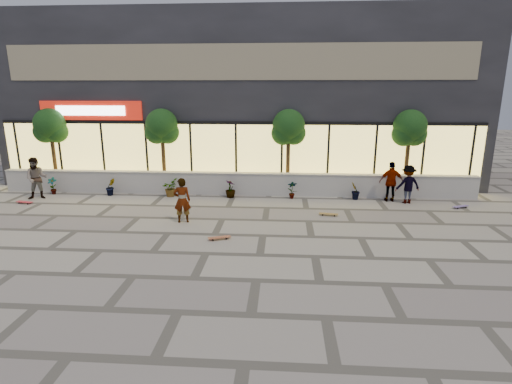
# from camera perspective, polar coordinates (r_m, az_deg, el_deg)

# --- Properties ---
(ground) EXTENTS (80.00, 80.00, 0.00)m
(ground) POSITION_cam_1_polar(r_m,az_deg,el_deg) (12.22, -7.19, -8.72)
(ground) COLOR #A6A18F
(ground) RESTS_ON ground
(planter_wall) EXTENTS (22.00, 0.42, 1.04)m
(planter_wall) POSITION_cam_1_polar(r_m,az_deg,el_deg) (18.65, -3.16, 1.23)
(planter_wall) COLOR beige
(planter_wall) RESTS_ON ground
(retail_building) EXTENTS (24.00, 9.17, 8.50)m
(retail_building) POSITION_cam_1_polar(r_m,az_deg,el_deg) (23.62, -1.62, 13.15)
(retail_building) COLOR black
(retail_building) RESTS_ON ground
(shrub_a) EXTENTS (0.43, 0.29, 0.81)m
(shrub_a) POSITION_cam_1_polar(r_m,az_deg,el_deg) (20.99, -27.06, 0.80)
(shrub_a) COLOR black
(shrub_a) RESTS_ON ground
(shrub_b) EXTENTS (0.57, 0.57, 0.81)m
(shrub_b) POSITION_cam_1_polar(r_m,az_deg,el_deg) (19.69, -20.05, 0.71)
(shrub_b) COLOR black
(shrub_b) RESTS_ON ground
(shrub_c) EXTENTS (0.68, 0.77, 0.81)m
(shrub_c) POSITION_cam_1_polar(r_m,az_deg,el_deg) (18.74, -12.20, 0.60)
(shrub_c) COLOR black
(shrub_c) RESTS_ON ground
(shrub_d) EXTENTS (0.64, 0.64, 0.81)m
(shrub_d) POSITION_cam_1_polar(r_m,az_deg,el_deg) (18.16, -3.68, 0.47)
(shrub_d) COLOR black
(shrub_d) RESTS_ON ground
(shrub_e) EXTENTS (0.46, 0.35, 0.81)m
(shrub_e) POSITION_cam_1_polar(r_m,az_deg,el_deg) (18.01, 5.18, 0.32)
(shrub_e) COLOR black
(shrub_e) RESTS_ON ground
(shrub_f) EXTENTS (0.55, 0.57, 0.81)m
(shrub_f) POSITION_cam_1_polar(r_m,az_deg,el_deg) (18.29, 13.99, 0.16)
(shrub_f) COLOR black
(shrub_f) RESTS_ON ground
(tree_west) EXTENTS (1.60, 1.50, 3.92)m
(tree_west) POSITION_cam_1_polar(r_m,az_deg,el_deg) (21.92, -27.31, 8.16)
(tree_west) COLOR #472F19
(tree_west) RESTS_ON ground
(tree_midwest) EXTENTS (1.60, 1.50, 3.92)m
(tree_midwest) POSITION_cam_1_polar(r_m,az_deg,el_deg) (19.67, -13.30, 8.82)
(tree_midwest) COLOR #472F19
(tree_midwest) RESTS_ON ground
(tree_mideast) EXTENTS (1.60, 1.50, 3.92)m
(tree_mideast) POSITION_cam_1_polar(r_m,az_deg,el_deg) (18.80, 4.68, 8.91)
(tree_mideast) COLOR #472F19
(tree_mideast) RESTS_ON ground
(tree_east) EXTENTS (1.60, 1.50, 3.92)m
(tree_east) POSITION_cam_1_polar(r_m,az_deg,el_deg) (19.65, 21.10, 8.25)
(tree_east) COLOR #472F19
(tree_east) RESTS_ON ground
(skater_center) EXTENTS (0.68, 0.52, 1.68)m
(skater_center) POSITION_cam_1_polar(r_m,az_deg,el_deg) (14.89, -10.51, -1.16)
(skater_center) COLOR white
(skater_center) RESTS_ON ground
(skater_left) EXTENTS (1.10, 0.98, 1.88)m
(skater_left) POSITION_cam_1_polar(r_m,az_deg,el_deg) (20.28, -28.86, 1.72)
(skater_left) COLOR #877D57
(skater_left) RESTS_ON ground
(skater_right_near) EXTENTS (1.03, 0.43, 1.76)m
(skater_right_near) POSITION_cam_1_polar(r_m,az_deg,el_deg) (18.37, 18.77, 1.40)
(skater_right_near) COLOR silver
(skater_right_near) RESTS_ON ground
(skater_right_far) EXTENTS (1.17, 0.81, 1.66)m
(skater_right_far) POSITION_cam_1_polar(r_m,az_deg,el_deg) (18.34, 20.88, 1.03)
(skater_right_far) COLOR maroon
(skater_right_far) RESTS_ON ground
(skateboard_center) EXTENTS (0.77, 0.44, 0.09)m
(skateboard_center) POSITION_cam_1_polar(r_m,az_deg,el_deg) (13.22, -5.24, -6.49)
(skateboard_center) COLOR brown
(skateboard_center) RESTS_ON ground
(skateboard_left) EXTENTS (0.78, 0.35, 0.09)m
(skateboard_left) POSITION_cam_1_polar(r_m,az_deg,el_deg) (19.90, -30.18, -1.24)
(skateboard_left) COLOR red
(skateboard_left) RESTS_ON ground
(skateboard_right_near) EXTENTS (0.75, 0.29, 0.09)m
(skateboard_right_near) POSITION_cam_1_polar(r_m,az_deg,el_deg) (15.85, 10.33, -3.09)
(skateboard_right_near) COLOR olive
(skateboard_right_near) RESTS_ON ground
(skateboard_right_far) EXTENTS (0.75, 0.50, 0.09)m
(skateboard_right_far) POSITION_cam_1_polar(r_m,az_deg,el_deg) (18.63, 27.19, -1.83)
(skateboard_right_far) COLOR #655297
(skateboard_right_far) RESTS_ON ground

